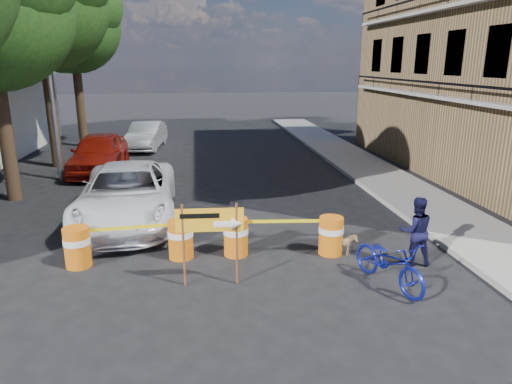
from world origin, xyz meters
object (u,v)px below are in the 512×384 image
object	(u,v)px
detour_sign	(218,226)
sedan_silver	(146,135)
barrel_far_right	(331,235)
barrel_mid_right	(236,236)
barrel_far_left	(77,246)
barrel_mid_left	(181,238)
bicycle	(391,241)
pedestrian	(416,231)
sedan_red	(99,153)
dog	(343,245)
suv_white	(127,194)

from	to	relation	value
detour_sign	sedan_silver	bearing A→B (deg)	103.50
barrel_far_right	barrel_mid_right	bearing A→B (deg)	174.13
barrel_far_left	barrel_mid_left	xyz separation A→B (m)	(2.24, 0.17, 0.00)
barrel_mid_left	barrel_far_right	xyz separation A→B (m)	(3.48, -0.23, 0.00)
barrel_mid_right	bicycle	xyz separation A→B (m)	(2.90, -1.92, 0.50)
pedestrian	detour_sign	bearing A→B (deg)	12.59
detour_sign	sedan_red	size ratio (longest dim) A/B	0.37
detour_sign	dog	size ratio (longest dim) A/B	2.66
barrel_far_right	detour_sign	size ratio (longest dim) A/B	0.52
barrel_far_left	bicycle	world-z (taller)	bicycle
barrel_far_right	sedan_red	bearing A→B (deg)	127.00
barrel_far_right	dog	size ratio (longest dim) A/B	1.39
barrel_mid_left	detour_sign	size ratio (longest dim) A/B	0.52
dog	barrel_mid_right	bearing A→B (deg)	83.37
barrel_far_right	suv_white	bearing A→B (deg)	148.95
detour_sign	pedestrian	bearing A→B (deg)	8.60
barrel_far_left	sedan_silver	distance (m)	14.34
barrel_far_left	barrel_mid_right	bearing A→B (deg)	2.64
barrel_far_left	dog	world-z (taller)	barrel_far_left
barrel_far_left	dog	size ratio (longest dim) A/B	1.39
barrel_far_right	bicycle	size ratio (longest dim) A/B	0.46
barrel_far_left	sedan_silver	bearing A→B (deg)	89.51
barrel_mid_right	pedestrian	distance (m)	4.03
sedan_red	detour_sign	bearing A→B (deg)	-66.90
barrel_far_right	barrel_far_left	bearing A→B (deg)	179.35
barrel_far_right	detour_sign	bearing A→B (deg)	-155.74
barrel_far_right	sedan_red	size ratio (longest dim) A/B	0.19
barrel_far_left	dog	xyz separation A→B (m)	(5.95, -0.23, -0.20)
sedan_red	pedestrian	bearing A→B (deg)	-48.45
dog	sedan_red	distance (m)	11.88
barrel_mid_right	dog	xyz separation A→B (m)	(2.45, -0.39, -0.20)
barrel_mid_left	barrel_far_right	world-z (taller)	same
pedestrian	barrel_far_left	bearing A→B (deg)	0.44
barrel_far_right	suv_white	distance (m)	5.86
sedan_silver	barrel_far_left	bearing A→B (deg)	-83.64
pedestrian	sedan_silver	size ratio (longest dim) A/B	0.37
suv_white	sedan_red	xyz separation A→B (m)	(-1.96, 6.24, 0.02)
detour_sign	dog	xyz separation A→B (m)	(2.92, 1.04, -0.98)
detour_sign	bicycle	world-z (taller)	bicycle
dog	suv_white	distance (m)	6.16
barrel_far_left	barrel_mid_left	world-z (taller)	same
barrel_mid_right	dog	bearing A→B (deg)	-9.11
barrel_far_left	detour_sign	size ratio (longest dim) A/B	0.52
detour_sign	pedestrian	xyz separation A→B (m)	(4.36, 0.43, -0.48)
barrel_far_left	suv_white	xyz separation A→B (m)	(0.70, 2.95, 0.31)
pedestrian	suv_white	world-z (taller)	suv_white
detour_sign	dog	distance (m)	3.25
pedestrian	barrel_far_right	bearing A→B (deg)	-17.85
barrel_far_left	barrel_far_right	bearing A→B (deg)	-0.65
barrel_mid_left	barrel_mid_right	bearing A→B (deg)	-0.32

